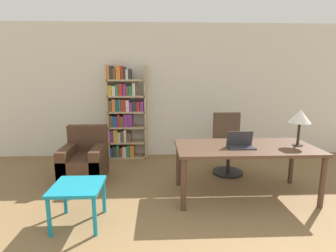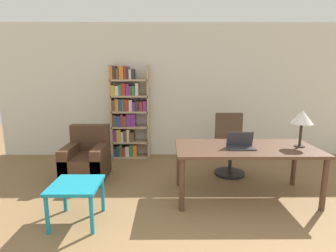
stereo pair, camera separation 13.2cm
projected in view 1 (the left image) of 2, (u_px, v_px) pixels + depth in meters
name	position (u px, v px, depth m)	size (l,w,h in m)	color
wall_back	(190.00, 91.00, 5.43)	(8.00, 0.06, 2.70)	silver
desk	(245.00, 152.00, 3.61)	(1.89, 0.90, 0.72)	#4C3323
laptop	(241.00, 144.00, 3.51)	(0.35, 0.21, 0.22)	#2D2D33
table_lamp	(300.00, 117.00, 3.55)	(0.29, 0.29, 0.50)	#2D2319
office_chair	(228.00, 146.00, 4.54)	(0.52, 0.52, 1.04)	black
side_table_blue	(78.00, 191.00, 2.95)	(0.54, 0.56, 0.47)	teal
armchair	(85.00, 162.00, 4.29)	(0.65, 0.77, 0.85)	#472D1E
bookshelf	(124.00, 114.00, 5.27)	(0.77, 0.28, 1.88)	tan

